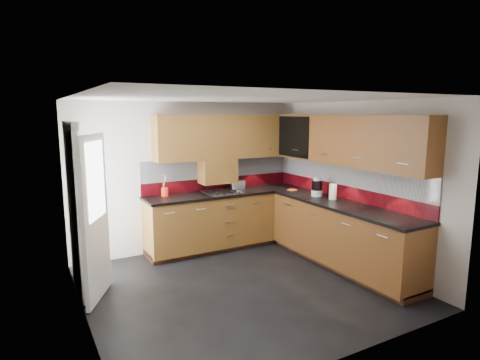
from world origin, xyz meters
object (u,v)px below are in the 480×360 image
gas_hob (222,192)px  utensil_pot (165,191)px  food_processor (317,188)px  toaster (238,185)px

gas_hob → utensil_pot: (-0.91, 0.18, 0.07)m
gas_hob → food_processor: (1.18, -0.96, 0.12)m
gas_hob → food_processor: food_processor is taller
utensil_pot → toaster: (1.27, -0.04, -0.01)m
gas_hob → utensil_pot: size_ratio=1.46×
utensil_pot → food_processor: utensil_pot is taller
gas_hob → food_processor: bearing=-39.2°
toaster → food_processor: bearing=-53.2°
utensil_pot → food_processor: bearing=-28.6°
utensil_pot → gas_hob: bearing=-11.1°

